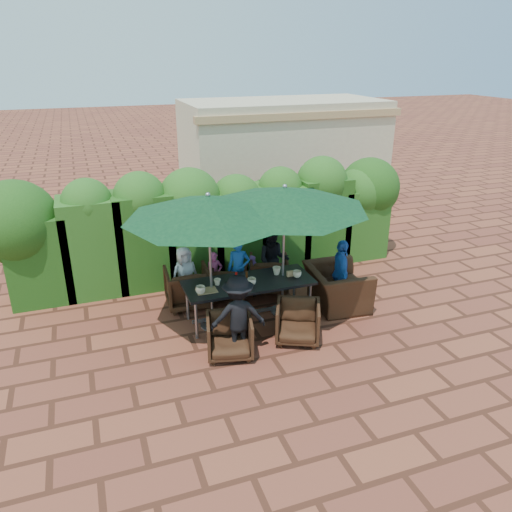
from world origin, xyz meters
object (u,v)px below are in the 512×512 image
object	(u,v)px
umbrella_left	(208,207)
chair_far_right	(269,272)
umbrella_right	(285,198)
chair_end_right	(337,281)
chair_near_left	(230,334)
dining_table	(249,285)
chair_far_mid	(230,280)
chair_far_left	(188,285)
chair_near_right	(298,320)

from	to	relation	value
umbrella_left	chair_far_right	xyz separation A→B (m)	(1.47, 1.03, -1.82)
umbrella_right	chair_end_right	bearing A→B (deg)	-6.84
umbrella_left	chair_end_right	bearing A→B (deg)	-1.23
chair_near_left	dining_table	bearing A→B (deg)	69.62
chair_far_mid	chair_far_right	size ratio (longest dim) A/B	0.90
chair_end_right	chair_far_mid	bearing A→B (deg)	64.59
umbrella_left	chair_far_right	distance (m)	2.56
umbrella_right	chair_far_left	xyz separation A→B (m)	(-1.61, 0.84, -1.80)
chair_far_mid	chair_near_right	size ratio (longest dim) A/B	0.95
chair_near_right	chair_end_right	xyz separation A→B (m)	(1.21, 0.88, 0.15)
umbrella_right	chair_near_right	bearing A→B (deg)	-97.75
chair_near_left	chair_near_right	distance (m)	1.22
dining_table	chair_near_right	distance (m)	1.15
umbrella_left	chair_near_right	size ratio (longest dim) A/B	3.81
chair_far_right	chair_near_right	world-z (taller)	chair_far_right
umbrella_right	chair_end_right	distance (m)	2.01
umbrella_left	chair_near_right	world-z (taller)	umbrella_left
umbrella_left	chair_near_left	bearing A→B (deg)	-88.51
chair_far_left	chair_far_right	bearing A→B (deg)	-173.25
chair_far_right	chair_near_right	bearing A→B (deg)	101.88
umbrella_left	chair_far_mid	xyz separation A→B (m)	(0.63, 1.02, -1.86)
chair_near_right	chair_end_right	distance (m)	1.51
umbrella_right	dining_table	bearing A→B (deg)	-175.84
dining_table	chair_far_mid	xyz separation A→B (m)	(-0.06, 0.99, -0.32)
chair_far_mid	chair_far_left	bearing A→B (deg)	31.67
chair_near_right	chair_far_left	bearing A→B (deg)	153.51
chair_far_left	chair_end_right	distance (m)	2.86
umbrella_left	chair_near_left	distance (m)	2.09
umbrella_right	chair_far_left	world-z (taller)	umbrella_right
dining_table	chair_far_right	bearing A→B (deg)	52.29
umbrella_right	chair_far_mid	world-z (taller)	umbrella_right
chair_far_mid	chair_end_right	xyz separation A→B (m)	(1.82, -1.07, 0.17)
dining_table	chair_near_left	bearing A→B (deg)	-123.62
chair_end_right	umbrella_right	bearing A→B (deg)	88.26
umbrella_right	chair_far_right	bearing A→B (deg)	84.47
chair_far_mid	chair_near_right	world-z (taller)	chair_near_right
chair_far_right	chair_near_left	bearing A→B (deg)	72.84
chair_far_left	chair_far_right	world-z (taller)	chair_far_left
umbrella_left	chair_near_left	xyz separation A→B (m)	(0.03, -0.98, -1.84)
umbrella_left	chair_near_right	distance (m)	2.41
chair_far_right	chair_end_right	xyz separation A→B (m)	(0.98, -1.08, 0.13)
chair_far_left	chair_near_right	world-z (taller)	chair_far_left
umbrella_left	dining_table	bearing A→B (deg)	2.16
chair_near_right	umbrella_right	bearing A→B (deg)	107.20
umbrella_right	chair_far_mid	distance (m)	2.22
umbrella_left	umbrella_right	size ratio (longest dim) A/B	0.95
dining_table	chair_far_left	distance (m)	1.31
chair_near_left	chair_end_right	distance (m)	2.60
umbrella_right	chair_near_right	world-z (taller)	umbrella_right
dining_table	chair_far_mid	world-z (taller)	dining_table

